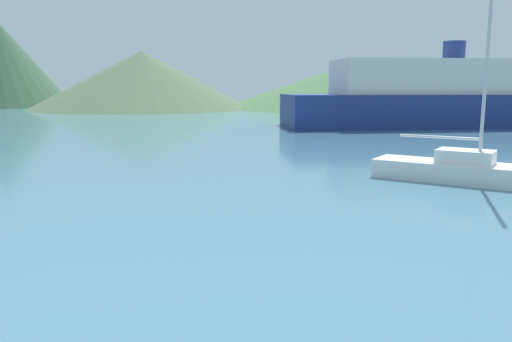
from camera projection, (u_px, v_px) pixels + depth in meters
The scene contains 4 objects.
sailboat_inner at pixel (465, 169), 18.17m from camera, with size 6.47×4.74×10.14m.
ferry_distant at pixel (451, 97), 43.91m from camera, with size 30.17×12.30×7.35m.
hill_central at pixel (142, 80), 78.67m from camera, with size 34.65×34.65×8.97m.
hill_east at pixel (366, 83), 84.23m from camera, with size 48.43×48.43×8.27m.
Camera 1 is at (0.31, 0.75, 3.44)m, focal length 35.00 mm.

